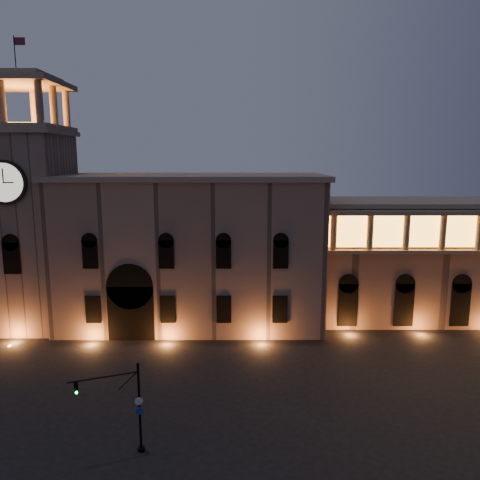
% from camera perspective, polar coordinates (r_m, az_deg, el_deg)
% --- Properties ---
extents(ground, '(160.00, 160.00, 0.00)m').
position_cam_1_polar(ground, '(37.70, -6.04, -21.25)').
color(ground, black).
rests_on(ground, ground).
extents(government_building, '(30.80, 12.80, 17.60)m').
position_cam_1_polar(government_building, '(55.32, -6.04, -1.24)').
color(government_building, '#7F6353').
rests_on(government_building, ground).
extents(clock_tower, '(9.80, 9.80, 32.40)m').
position_cam_1_polar(clock_tower, '(58.67, -24.43, 2.25)').
color(clock_tower, '#7F6353').
rests_on(clock_tower, ground).
extents(colonnade_wing, '(40.60, 11.50, 14.50)m').
position_cam_1_polar(colonnade_wing, '(63.90, 26.26, -2.02)').
color(colonnade_wing, '#7B5E4E').
rests_on(colonnade_wing, ground).
extents(traffic_light, '(4.39, 1.81, 6.36)m').
position_cam_1_polar(traffic_light, '(33.48, -13.55, -19.21)').
color(traffic_light, black).
rests_on(traffic_light, ground).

